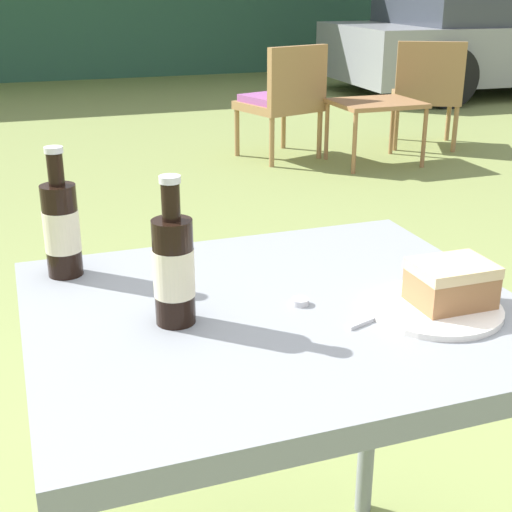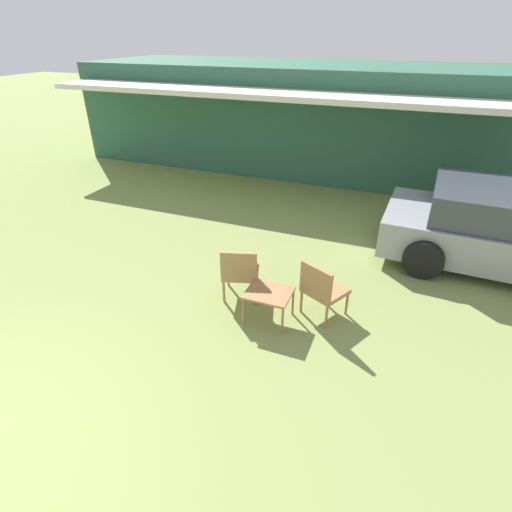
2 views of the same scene
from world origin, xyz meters
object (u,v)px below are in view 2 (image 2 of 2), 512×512
at_px(parked_car, 507,230).
at_px(garden_side_table, 269,295).
at_px(wicker_chair_plain, 322,288).
at_px(wicker_chair_cushioned, 240,270).

bearing_deg(parked_car, garden_side_table, -134.78).
bearing_deg(garden_side_table, wicker_chair_plain, 28.58).
distance_m(wicker_chair_plain, garden_side_table, 0.70).
distance_m(parked_car, garden_side_table, 4.12).
bearing_deg(wicker_chair_plain, garden_side_table, 55.50).
relative_size(wicker_chair_cushioned, garden_side_table, 1.38).
height_order(wicker_chair_cushioned, wicker_chair_plain, same).
bearing_deg(parked_car, wicker_chair_cushioned, -143.23).
xyz_separation_m(wicker_chair_cushioned, garden_side_table, (0.56, -0.35, -0.05)).
xyz_separation_m(parked_car, garden_side_table, (-3.02, -2.79, -0.22)).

